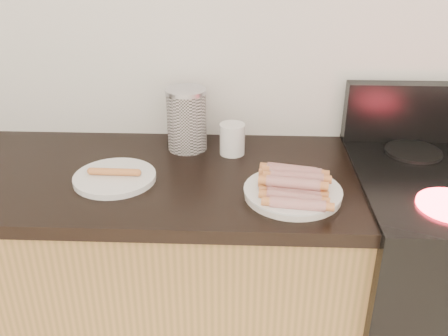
{
  "coord_description": "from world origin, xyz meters",
  "views": [
    {
      "loc": [
        0.06,
        0.35,
        1.59
      ],
      "look_at": [
        0.0,
        1.62,
        0.96
      ],
      "focal_mm": 40.0,
      "sensor_mm": 36.0,
      "label": 1
    }
  ],
  "objects_px": {
    "main_plate": "(293,194)",
    "side_plate": "(115,178)",
    "canister": "(187,119)",
    "mug": "(232,139)"
  },
  "relations": [
    {
      "from": "canister",
      "to": "mug",
      "type": "height_order",
      "value": "canister"
    },
    {
      "from": "mug",
      "to": "side_plate",
      "type": "bearing_deg",
      "value": -149.05
    },
    {
      "from": "main_plate",
      "to": "canister",
      "type": "bearing_deg",
      "value": 136.1
    },
    {
      "from": "side_plate",
      "to": "mug",
      "type": "relative_size",
      "value": 2.36
    },
    {
      "from": "main_plate",
      "to": "side_plate",
      "type": "bearing_deg",
      "value": 171.85
    },
    {
      "from": "side_plate",
      "to": "canister",
      "type": "relative_size",
      "value": 1.17
    },
    {
      "from": "main_plate",
      "to": "side_plate",
      "type": "xyz_separation_m",
      "value": [
        -0.52,
        0.07,
        -0.0
      ]
    },
    {
      "from": "side_plate",
      "to": "mug",
      "type": "xyz_separation_m",
      "value": [
        0.34,
        0.2,
        0.04
      ]
    },
    {
      "from": "main_plate",
      "to": "canister",
      "type": "relative_size",
      "value": 1.3
    },
    {
      "from": "side_plate",
      "to": "mug",
      "type": "bearing_deg",
      "value": 30.95
    }
  ]
}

